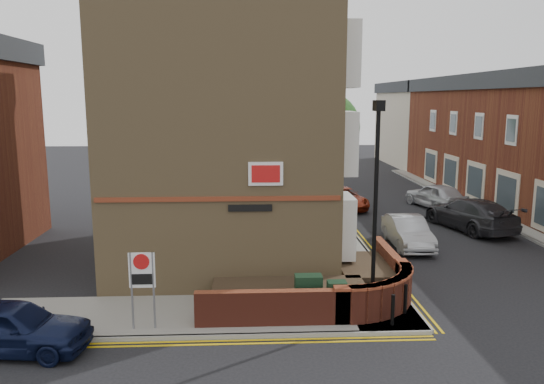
{
  "coord_description": "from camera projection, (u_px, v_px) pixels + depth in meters",
  "views": [
    {
      "loc": [
        -2.1,
        -13.59,
        6.48
      ],
      "look_at": [
        -1.25,
        4.0,
        3.35
      ],
      "focal_mm": 35.0,
      "sensor_mm": 36.0,
      "label": 1
    }
  ],
  "objects": [
    {
      "name": "silver_car_near",
      "position": [
        408.0,
        232.0,
        23.31
      ],
      "size": [
        1.49,
        4.1,
        1.34
      ],
      "primitive_type": "imported",
      "rotation": [
        0.0,
        0.0,
        -0.02
      ],
      "color": "#9C9FA3",
      "rests_on": "ground"
    },
    {
      "name": "tree_far",
      "position": [
        296.0,
        117.0,
        43.38
      ],
      "size": [
        3.81,
        3.81,
        7.0
      ],
      "color": "#382B1E",
      "rests_on": "pavement_main"
    },
    {
      "name": "bollard_near",
      "position": [
        393.0,
        310.0,
        14.99
      ],
      "size": [
        0.11,
        0.11,
        0.9
      ],
      "primitive_type": "cylinder",
      "color": "black",
      "rests_on": "pavement_corner"
    },
    {
      "name": "yellow_lines_main",
      "position": [
        340.0,
        212.0,
        30.49
      ],
      "size": [
        0.28,
        32.0,
        0.01
      ],
      "primitive_type": "cube",
      "color": "gold",
      "rests_on": "ground"
    },
    {
      "name": "yellow_lines_side",
      "position": [
        196.0,
        343.0,
        14.19
      ],
      "size": [
        13.0,
        0.28,
        0.01
      ],
      "primitive_type": "cube",
      "color": "gold",
      "rests_on": "ground"
    },
    {
      "name": "tree_near",
      "position": [
        325.0,
        132.0,
        27.69
      ],
      "size": [
        3.64,
        3.65,
        6.7
      ],
      "color": "#382B1E",
      "rests_on": "pavement_main"
    },
    {
      "name": "zone_sign",
      "position": [
        142.0,
        276.0,
        14.56
      ],
      "size": [
        0.72,
        0.07,
        2.2
      ],
      "color": "slate",
      "rests_on": "pavement_corner"
    },
    {
      "name": "far_terrace",
      "position": [
        527.0,
        140.0,
        31.3
      ],
      "size": [
        5.4,
        30.4,
        8.0
      ],
      "color": "maroon",
      "rests_on": "ground"
    },
    {
      "name": "grey_car_far",
      "position": [
        470.0,
        214.0,
        26.35
      ],
      "size": [
        3.55,
        5.84,
        1.58
      ],
      "primitive_type": "imported",
      "rotation": [
        0.0,
        0.0,
        3.4
      ],
      "color": "#28282D",
      "rests_on": "ground"
    },
    {
      "name": "kerb_main_far",
      "position": [
        496.0,
        222.0,
        27.9
      ],
      "size": [
        0.15,
        40.0,
        0.12
      ],
      "primitive_type": "cube",
      "color": "gray",
      "rests_on": "ground"
    },
    {
      "name": "pavement_far",
      "position": [
        533.0,
        221.0,
        27.99
      ],
      "size": [
        4.0,
        40.0,
        0.12
      ],
      "primitive_type": "cube",
      "color": "gray",
      "rests_on": "ground"
    },
    {
      "name": "bollard_far",
      "position": [
        405.0,
        299.0,
        15.8
      ],
      "size": [
        0.11,
        0.11,
        0.9
      ],
      "primitive_type": "cylinder",
      "color": "black",
      "rests_on": "pavement_corner"
    },
    {
      "name": "ground",
      "position": [
        324.0,
        336.0,
        14.6
      ],
      "size": [
        120.0,
        120.0,
        0.0
      ],
      "primitive_type": "plane",
      "color": "black",
      "rests_on": "ground"
    },
    {
      "name": "red_car_main",
      "position": [
        343.0,
        198.0,
        31.49
      ],
      "size": [
        2.84,
        4.71,
        1.22
      ],
      "primitive_type": "imported",
      "rotation": [
        0.0,
        0.0,
        0.19
      ],
      "color": "maroon",
      "rests_on": "ground"
    },
    {
      "name": "corner_building",
      "position": [
        228.0,
        104.0,
        21.24
      ],
      "size": [
        8.95,
        10.4,
        13.6
      ],
      "color": "#94784F",
      "rests_on": "ground"
    },
    {
      "name": "far_terrace_cream",
      "position": [
        415.0,
        123.0,
        51.95
      ],
      "size": [
        5.4,
        12.4,
        8.0
      ],
      "color": "beige",
      "rests_on": "ground"
    },
    {
      "name": "utility_cabinet_large",
      "position": [
        308.0,
        295.0,
        15.74
      ],
      "size": [
        0.8,
        0.45,
        1.2
      ],
      "primitive_type": "cube",
      "color": "black",
      "rests_on": "pavement_corner"
    },
    {
      "name": "silver_car_far",
      "position": [
        436.0,
        196.0,
        31.5
      ],
      "size": [
        2.95,
        4.77,
        1.52
      ],
      "primitive_type": "imported",
      "rotation": [
        0.0,
        0.0,
        3.42
      ],
      "color": "#BABDC3",
      "rests_on": "ground"
    },
    {
      "name": "kerb_main_near",
      "position": [
        336.0,
        211.0,
        30.47
      ],
      "size": [
        0.15,
        32.0,
        0.12
      ],
      "primitive_type": "cube",
      "color": "gray",
      "rests_on": "ground"
    },
    {
      "name": "navy_hatchback",
      "position": [
        11.0,
        327.0,
        13.6
      ],
      "size": [
        4.17,
        2.03,
        1.37
      ],
      "primitive_type": "imported",
      "rotation": [
        0.0,
        0.0,
        1.46
      ],
      "color": "black",
      "rests_on": "ground"
    },
    {
      "name": "garden_wall",
      "position": [
        313.0,
        302.0,
        17.06
      ],
      "size": [
        6.8,
        6.0,
        1.2
      ],
      "primitive_type": null,
      "color": "maroon",
      "rests_on": "ground"
    },
    {
      "name": "kerb_side",
      "position": [
        197.0,
        337.0,
        14.42
      ],
      "size": [
        13.0,
        0.15,
        0.12
      ],
      "primitive_type": "cube",
      "color": "gray",
      "rests_on": "ground"
    },
    {
      "name": "traffic_light_assembly",
      "position": [
        308.0,
        149.0,
        38.81
      ],
      "size": [
        0.2,
        0.16,
        4.2
      ],
      "color": "black",
      "rests_on": "pavement_main"
    },
    {
      "name": "pavement_main",
      "position": [
        318.0,
        211.0,
        30.42
      ],
      "size": [
        2.0,
        32.0,
        0.12
      ],
      "primitive_type": "cube",
      "color": "gray",
      "rests_on": "ground"
    },
    {
      "name": "tree_mid",
      "position": [
        307.0,
        117.0,
        35.47
      ],
      "size": [
        4.03,
        4.03,
        7.42
      ],
      "color": "#382B1E",
      "rests_on": "pavement_main"
    },
    {
      "name": "pavement_corner",
      "position": [
        201.0,
        315.0,
        15.9
      ],
      "size": [
        13.0,
        3.0,
        0.12
      ],
      "primitive_type": "cube",
      "color": "gray",
      "rests_on": "ground"
    },
    {
      "name": "utility_cabinet_small",
      "position": [
        337.0,
        299.0,
        15.49
      ],
      "size": [
        0.55,
        0.4,
        1.1
      ],
      "primitive_type": "cube",
      "color": "black",
      "rests_on": "pavement_corner"
    },
    {
      "name": "lamppost",
      "position": [
        375.0,
        208.0,
        15.27
      ],
      "size": [
        0.25,
        0.5,
        6.3
      ],
      "color": "black",
      "rests_on": "pavement_corner"
    }
  ]
}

